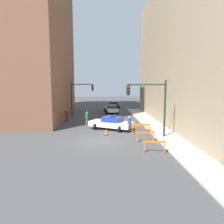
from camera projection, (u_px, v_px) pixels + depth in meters
The scene contains 17 objects.
ground_plane at pixel (101, 141), 19.08m from camera, with size 120.00×120.00×0.00m, color #424244.
sidewalk_right at pixel (170, 140), 19.40m from camera, with size 2.40×44.00×0.12m.
building_corner_left at pixel (14, 28), 30.57m from camera, with size 14.00×20.00×25.42m.
building_right at pixel (210, 52), 26.51m from camera, with size 12.00×28.00×17.60m.
traffic_light_near at pixel (152, 100), 19.84m from camera, with size 3.64×0.35×5.20m.
traffic_light_far at pixel (79, 94), 33.32m from camera, with size 3.44×0.35×5.20m.
police_car at pixel (111, 123), 23.76m from camera, with size 5.00×3.92×1.52m.
parked_car_near at pixel (111, 109), 36.85m from camera, with size 2.52×4.44×1.31m.
parked_car_mid at pixel (113, 105), 43.81m from camera, with size 2.49×4.42×1.31m.
pedestrian_crossing at pixel (87, 118), 26.00m from camera, with size 0.44×0.44×1.66m.
pedestrian_corner at pixel (67, 115), 28.32m from camera, with size 0.50×0.50×1.66m.
pedestrian_sidewalk at pixel (129, 124), 22.46m from camera, with size 0.49×0.49×1.66m.
barrier_front at pixel (154, 145), 15.90m from camera, with size 1.58×0.44×0.90m.
barrier_mid at pixel (145, 135), 18.83m from camera, with size 1.60×0.23×0.90m.
barrier_back at pixel (139, 127), 22.19m from camera, with size 1.60×0.21×0.90m.
barrier_corner at pixel (143, 127), 22.07m from camera, with size 1.58×0.44×0.90m.
traffic_cone at pixel (106, 132), 21.23m from camera, with size 0.36×0.36×0.66m.
Camera 1 is at (-0.01, -18.58, 5.13)m, focal length 35.00 mm.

